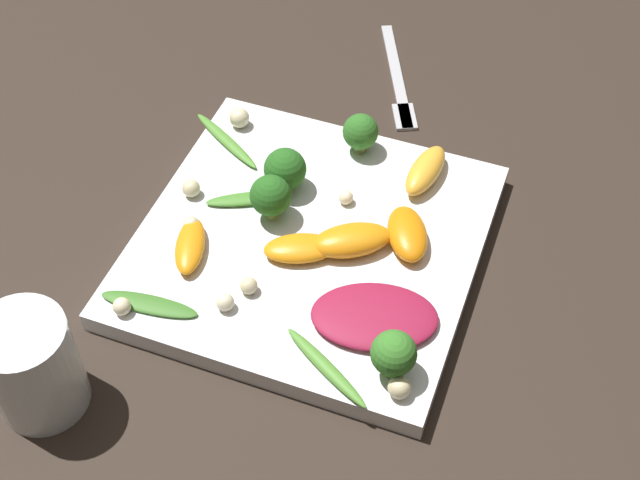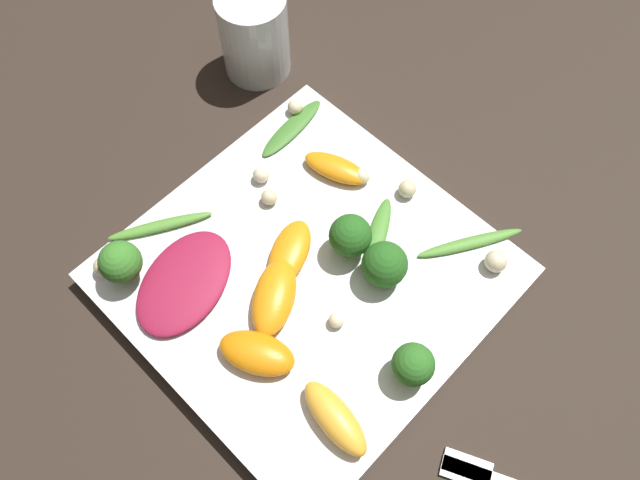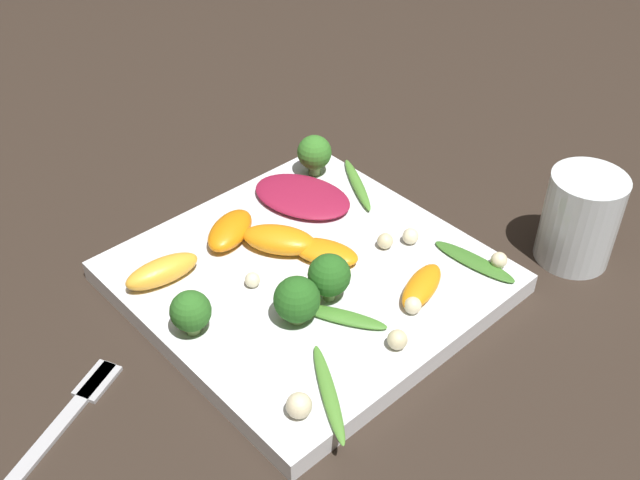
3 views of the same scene
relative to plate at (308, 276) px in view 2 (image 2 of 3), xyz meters
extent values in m
plane|color=#2D231C|center=(0.00, 0.00, -0.01)|extent=(2.40, 2.40, 0.00)
cube|color=white|center=(0.00, 0.00, 0.00)|extent=(0.28, 0.28, 0.02)
cylinder|color=white|center=(-0.20, 0.13, 0.03)|extent=(0.07, 0.07, 0.09)
cube|color=#B2B2B7|center=(0.19, -0.03, -0.01)|extent=(0.04, 0.03, 0.01)
ellipsoid|color=maroon|center=(-0.06, -0.08, 0.01)|extent=(0.09, 0.11, 0.01)
ellipsoid|color=orange|center=(0.02, -0.08, 0.02)|extent=(0.07, 0.06, 0.02)
ellipsoid|color=orange|center=(-0.02, 0.00, 0.02)|extent=(0.05, 0.07, 0.02)
ellipsoid|color=orange|center=(0.00, -0.04, 0.02)|extent=(0.06, 0.07, 0.02)
ellipsoid|color=orange|center=(-0.05, 0.09, 0.02)|extent=(0.06, 0.04, 0.01)
ellipsoid|color=#FCAD33|center=(0.10, -0.07, 0.02)|extent=(0.07, 0.03, 0.02)
cylinder|color=#7A9E51|center=(0.12, -0.01, 0.02)|extent=(0.01, 0.01, 0.01)
sphere|color=#2D6B23|center=(0.12, -0.01, 0.03)|extent=(0.03, 0.03, 0.03)
cylinder|color=#84AD5B|center=(0.01, 0.04, 0.02)|extent=(0.01, 0.01, 0.02)
sphere|color=#26601E|center=(0.01, 0.04, 0.03)|extent=(0.04, 0.04, 0.04)
cylinder|color=#84AD5B|center=(0.05, 0.04, 0.02)|extent=(0.01, 0.01, 0.01)
sphere|color=#26601E|center=(0.05, 0.04, 0.03)|extent=(0.04, 0.04, 0.04)
cylinder|color=#7A9E51|center=(-0.10, -0.10, 0.02)|extent=(0.01, 0.01, 0.02)
sphere|color=#387A28|center=(-0.10, -0.10, 0.03)|extent=(0.03, 0.03, 0.03)
ellipsoid|color=#47842D|center=(0.02, 0.06, 0.01)|extent=(0.05, 0.07, 0.01)
ellipsoid|color=#518E33|center=(-0.12, -0.06, 0.01)|extent=(0.05, 0.08, 0.01)
ellipsoid|color=#3D7528|center=(-0.11, 0.09, 0.01)|extent=(0.03, 0.08, 0.00)
ellipsoid|color=#518E33|center=(0.08, 0.11, 0.01)|extent=(0.06, 0.09, 0.01)
sphere|color=beige|center=(-0.07, 0.02, 0.02)|extent=(0.01, 0.01, 0.01)
sphere|color=beige|center=(-0.12, 0.11, 0.02)|extent=(0.01, 0.01, 0.01)
sphere|color=beige|center=(0.01, 0.11, 0.02)|extent=(0.02, 0.02, 0.02)
sphere|color=beige|center=(0.05, -0.02, 0.02)|extent=(0.01, 0.01, 0.01)
sphere|color=beige|center=(0.11, 0.11, 0.02)|extent=(0.02, 0.02, 0.02)
sphere|color=beige|center=(-0.09, 0.04, 0.02)|extent=(0.01, 0.01, 0.01)
sphere|color=beige|center=(-0.03, 0.10, 0.02)|extent=(0.01, 0.01, 0.01)
sphere|color=beige|center=(-0.12, -0.12, 0.02)|extent=(0.02, 0.02, 0.02)
camera|label=1|loc=(-0.46, -0.18, 0.57)|focal=50.00mm
camera|label=2|loc=(0.15, -0.14, 0.48)|focal=35.00mm
camera|label=3|loc=(0.32, 0.36, 0.44)|focal=42.00mm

